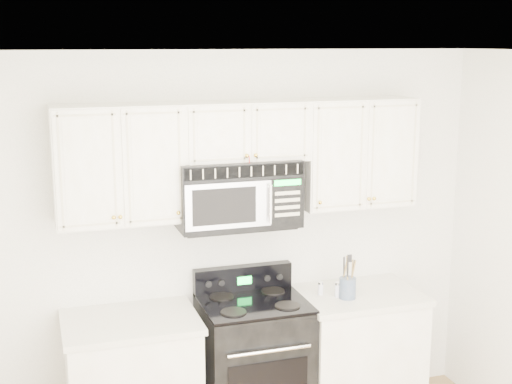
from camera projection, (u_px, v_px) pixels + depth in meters
name	position (u px, v px, depth m)	size (l,w,h in m)	color
room	(340.00, 334.00, 3.36)	(3.51, 3.51, 2.61)	#99794A
base_cabinet_right	(356.00, 357.00, 5.12)	(0.86, 0.65, 0.92)	white
range	(254.00, 363.00, 4.89)	(0.71, 0.65, 1.11)	black
upper_cabinets	(243.00, 152.00, 4.71)	(2.44, 0.37, 0.75)	white
microwave	(237.00, 193.00, 4.71)	(0.80, 0.45, 0.44)	black
utensil_crock	(348.00, 287.00, 4.89)	(0.12, 0.12, 0.31)	slate
shaker_salt	(321.00, 288.00, 4.96)	(0.04, 0.04, 0.09)	silver
shaker_pepper	(338.00, 289.00, 4.92)	(0.04, 0.04, 0.11)	silver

